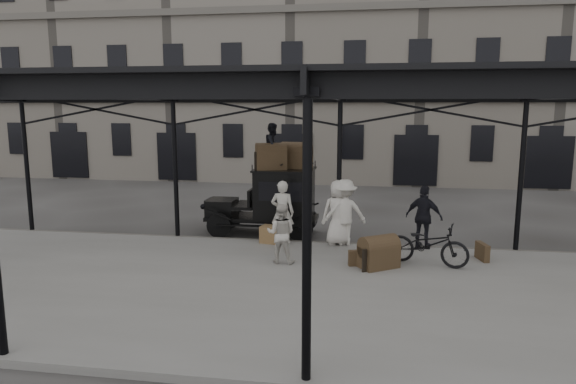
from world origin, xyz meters
The scene contains 18 objects.
ground centered at (0.00, 0.00, 0.00)m, with size 120.00×120.00×0.00m, color #383533.
platform centered at (0.00, -2.00, 0.07)m, with size 28.00×8.00×0.15m, color slate.
canopy centered at (0.00, -1.72, 4.60)m, with size 22.50×9.00×4.74m.
building_frontage centered at (0.00, 18.00, 7.00)m, with size 64.00×8.00×14.00m, color slate.
taxi centered at (-2.13, 3.21, 1.20)m, with size 3.65×1.55×2.18m.
porter_left centered at (-1.62, 1.65, 1.09)m, with size 0.68×0.45×1.87m, color beige.
porter_midleft centered at (-1.35, -0.20, 0.92)m, with size 0.75×0.59×1.55m, color beige.
porter_centre centered at (0.00, 1.80, 1.10)m, with size 0.93×0.61×1.90m, color beige.
porter_official centered at (2.43, 1.80, 1.05)m, with size 1.06×0.44×1.80m, color black.
porter_right centered at (0.19, 1.80, 1.11)m, with size 1.24×0.71×1.92m, color beige.
bicycle centered at (2.37, 0.19, 0.69)m, with size 0.72×2.06×1.08m, color black.
porter_roof centered at (-2.16, 3.11, 2.90)m, with size 0.70×0.55×1.45m, color black.
steamer_trunk_roof_near centered at (-2.21, 2.96, 2.53)m, with size 0.95×0.58×0.69m, color #4B3C23, non-canonical shape.
steamer_trunk_roof_far centered at (-1.46, 3.41, 2.53)m, with size 0.95×0.58×0.70m, color #4B3C23, non-canonical shape.
steamer_trunk_platform centered at (1.15, -0.23, 0.49)m, with size 0.94×0.57×0.69m, color #4B3C23, non-canonical shape.
wicker_hamper centered at (-1.96, 1.68, 0.40)m, with size 0.60×0.45×0.50m, color #8D6141.
suitcase_upright centered at (3.85, 0.84, 0.38)m, with size 0.15×0.60×0.45m, color #4B3C23.
suitcase_flat centered at (0.69, -0.15, 0.35)m, with size 0.60×0.15×0.40m, color #4B3C23.
Camera 1 is at (0.84, -12.83, 4.17)m, focal length 32.00 mm.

